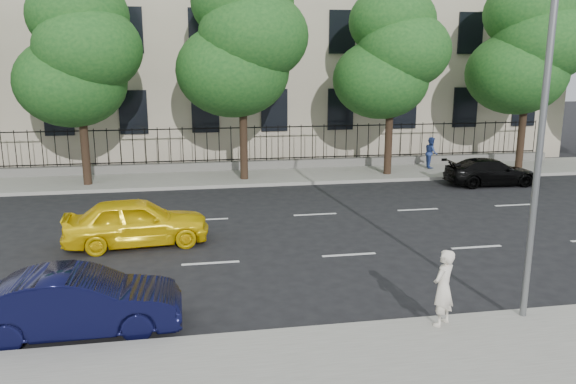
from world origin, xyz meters
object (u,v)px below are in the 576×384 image
Objects in this scene: yellow_taxi at (137,222)px; woman_near at (443,288)px; street_light at (531,79)px; black_sedan at (491,172)px; navy_sedan at (79,302)px.

woman_near is (6.70, -6.93, 0.23)m from yellow_taxi.
street_light reaches higher than black_sedan.
black_sedan is at bearing -159.31° from woman_near.
navy_sedan is (-9.31, 0.57, -4.47)m from street_light.
street_light is 14.69m from black_sedan.
woman_near is (-1.93, -0.63, -4.18)m from street_light.
street_light is 1.95× the size of navy_sedan.
street_light is at bearing -94.73° from navy_sedan.
woman_near is at bearing -100.47° from navy_sedan.
street_light reaches higher than navy_sedan.
woman_near is at bearing 148.58° from black_sedan.
woman_near reaches higher than yellow_taxi.
street_light reaches higher than yellow_taxi.
woman_near is at bearing -161.85° from street_light.
black_sedan is (15.79, 11.81, -0.07)m from navy_sedan.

